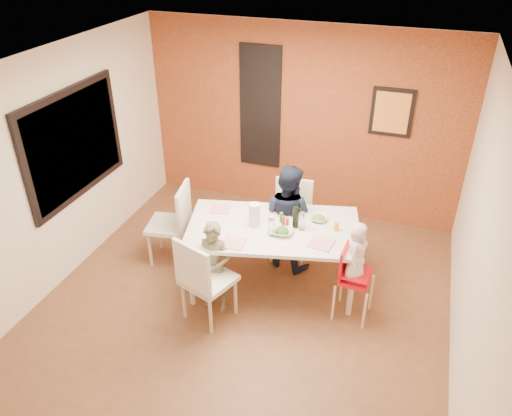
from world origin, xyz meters
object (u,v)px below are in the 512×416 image
(child_near, at_px, (214,267))
(child_far, at_px, (287,217))
(dining_table, at_px, (273,232))
(wine_bottle, at_px, (296,217))
(chair_left, at_px, (175,219))
(chair_near, at_px, (202,277))
(toddler, at_px, (357,252))
(chair_far, at_px, (292,215))
(paper_towel_roll, at_px, (254,215))
(high_chair, at_px, (351,276))

(child_near, relative_size, child_far, 0.80)
(dining_table, relative_size, wine_bottle, 8.32)
(chair_left, bearing_deg, chair_near, 29.89)
(child_far, bearing_deg, toddler, 159.62)
(chair_near, distance_m, child_far, 1.42)
(chair_near, bearing_deg, chair_far, -89.62)
(toddler, bearing_deg, chair_left, 88.72)
(wine_bottle, relative_size, paper_towel_roll, 0.91)
(toddler, xyz_separation_m, paper_towel_roll, (-1.19, 0.19, 0.10))
(chair_near, xyz_separation_m, child_far, (0.55, 1.30, 0.10))
(chair_near, height_order, toddler, toddler)
(dining_table, relative_size, chair_far, 2.10)
(chair_near, distance_m, chair_far, 1.65)
(chair_left, height_order, high_chair, chair_left)
(child_near, bearing_deg, high_chair, 14.31)
(high_chair, relative_size, toddler, 1.28)
(chair_far, height_order, child_near, child_near)
(high_chair, xyz_separation_m, child_near, (-1.44, -0.37, 0.03))
(dining_table, height_order, high_chair, high_chair)
(child_far, bearing_deg, wine_bottle, 133.59)
(paper_towel_roll, bearing_deg, chair_left, 173.37)
(high_chair, bearing_deg, chair_far, 48.69)
(chair_far, xyz_separation_m, child_near, (-0.51, -1.31, -0.02))
(chair_near, height_order, chair_left, same)
(toddler, bearing_deg, child_far, 60.49)
(chair_far, height_order, child_far, child_far)
(chair_left, bearing_deg, toddler, 71.73)
(toddler, distance_m, wine_bottle, 0.81)
(child_far, distance_m, paper_towel_roll, 0.62)
(chair_far, distance_m, high_chair, 1.32)
(high_chair, xyz_separation_m, wine_bottle, (-0.72, 0.31, 0.42))
(chair_far, height_order, chair_left, chair_left)
(child_near, xyz_separation_m, wine_bottle, (0.72, 0.68, 0.39))
(paper_towel_roll, bearing_deg, chair_near, -110.65)
(chair_near, bearing_deg, dining_table, -101.76)
(chair_left, bearing_deg, high_chair, 71.73)
(wine_bottle, distance_m, paper_towel_roll, 0.46)
(dining_table, relative_size, child_far, 1.56)
(chair_near, height_order, high_chair, chair_near)
(chair_near, xyz_separation_m, toddler, (1.49, 0.62, 0.26))
(child_near, height_order, paper_towel_roll, child_near)
(high_chair, height_order, child_near, child_near)
(chair_near, height_order, paper_towel_roll, paper_towel_roll)
(chair_left, distance_m, child_near, 1.07)
(wine_bottle, bearing_deg, high_chair, -23.16)
(chair_left, bearing_deg, wine_bottle, 79.51)
(chair_near, bearing_deg, wine_bottle, -109.14)
(chair_near, relative_size, high_chair, 1.21)
(dining_table, bearing_deg, paper_towel_roll, -168.62)
(high_chair, relative_size, paper_towel_roll, 3.07)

